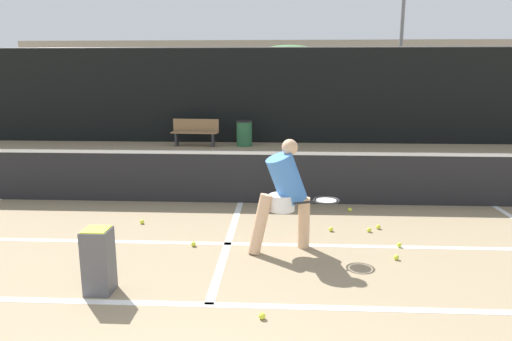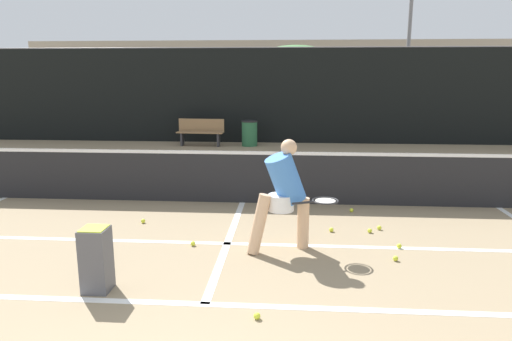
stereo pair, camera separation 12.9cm
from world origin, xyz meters
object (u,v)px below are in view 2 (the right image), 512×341
(player_practicing, at_px, (284,192))
(ball_hopper, at_px, (96,258))
(trash_bin, at_px, (250,133))
(courtside_bench, at_px, (201,131))
(parked_car, at_px, (353,118))

(player_practicing, height_order, ball_hopper, player_practicing)
(trash_bin, bearing_deg, courtside_bench, -177.67)
(player_practicing, distance_m, parked_car, 12.73)
(player_practicing, bearing_deg, trash_bin, 75.89)
(ball_hopper, relative_size, courtside_bench, 0.46)
(player_practicing, relative_size, trash_bin, 1.82)
(courtside_bench, distance_m, trash_bin, 1.59)
(courtside_bench, height_order, parked_car, parked_car)
(trash_bin, distance_m, parked_car, 5.21)
(player_practicing, bearing_deg, ball_hopper, -168.67)
(parked_car, bearing_deg, courtside_bench, -145.57)
(ball_hopper, distance_m, parked_car, 14.51)
(ball_hopper, xyz_separation_m, parked_car, (4.53, 13.78, 0.23))
(player_practicing, relative_size, courtside_bench, 0.97)
(player_practicing, height_order, trash_bin, player_practicing)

